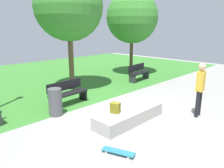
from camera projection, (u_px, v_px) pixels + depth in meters
ground_plane at (127, 118)px, 7.11m from camera, size 28.00×28.00×0.00m
grass_lawn at (24, 80)px, 12.49m from camera, size 26.60×12.15×0.01m
concrete_ledge at (129, 116)px, 6.81m from camera, size 2.53×0.80×0.40m
backpack_on_ledge at (115, 108)px, 6.48m from camera, size 0.29×0.33×0.32m
skater_performing_trick at (200, 85)px, 7.03m from camera, size 0.43×0.24×1.81m
skateboard_by_ledge at (118, 152)px, 5.06m from camera, size 0.47×0.82×0.08m
park_bench_near_lamppost at (138, 72)px, 12.21m from camera, size 1.64×0.64×0.91m
park_bench_far_right at (67, 92)px, 8.32m from camera, size 1.63×0.59×0.91m
tree_leaning_ash at (69, 7)px, 9.69m from camera, size 3.12×3.12×5.41m
tree_broad_elm at (132, 17)px, 13.25m from camera, size 3.18×3.18×5.14m
trash_bin at (55, 102)px, 7.26m from camera, size 0.45×0.45×0.94m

